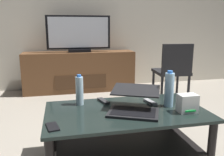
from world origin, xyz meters
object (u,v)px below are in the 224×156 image
at_px(router_box, 187,103).
at_px(laptop, 134,103).
at_px(soundbar_remote, 150,102).
at_px(water_bottle_far, 169,89).
at_px(coffee_table, 125,126).
at_px(cell_phone, 53,127).
at_px(dining_chair, 173,70).
at_px(television, 79,35).
at_px(media_cabinet, 80,71).
at_px(water_bottle_near, 79,91).
at_px(tv_remote, 103,101).

bearing_deg(router_box, laptop, 164.73).
bearing_deg(soundbar_remote, water_bottle_far, -49.46).
height_order(coffee_table, cell_phone, cell_phone).
bearing_deg(soundbar_remote, dining_chair, 45.61).
height_order(television, dining_chair, television).
bearing_deg(router_box, media_cabinet, 104.41).
bearing_deg(laptop, media_cabinet, 95.68).
bearing_deg(soundbar_remote, cell_phone, -167.63).
xyz_separation_m(water_bottle_near, water_bottle_far, (0.71, -0.19, 0.02)).
distance_m(dining_chair, soundbar_remote, 1.38).
xyz_separation_m(water_bottle_near, cell_phone, (-0.21, -0.42, -0.12)).
xyz_separation_m(coffee_table, water_bottle_far, (0.37, 0.02, 0.28)).
relative_size(dining_chair, cell_phone, 6.14).
distance_m(dining_chair, water_bottle_far, 1.40).
bearing_deg(soundbar_remote, router_box, -62.49).
bearing_deg(tv_remote, soundbar_remote, -31.53).
bearing_deg(coffee_table, water_bottle_far, 3.23).
bearing_deg(television, water_bottle_near, -94.83).
relative_size(coffee_table, water_bottle_near, 4.85).
bearing_deg(television, router_box, -75.47).
height_order(router_box, cell_phone, router_box).
height_order(television, water_bottle_far, television).
bearing_deg(dining_chair, water_bottle_near, -142.94).
xyz_separation_m(water_bottle_far, soundbar_remote, (-0.12, 0.10, -0.13)).
bearing_deg(television, laptop, -84.26).
height_order(cell_phone, soundbar_remote, soundbar_remote).
bearing_deg(water_bottle_far, tv_remote, 157.21).
bearing_deg(router_box, television, 104.53).
xyz_separation_m(laptop, tv_remote, (-0.19, 0.27, -0.06)).
bearing_deg(laptop, router_box, -15.27).
bearing_deg(dining_chair, cell_phone, -137.42).
bearing_deg(soundbar_remote, coffee_table, -164.47).
distance_m(dining_chair, cell_phone, 2.16).
distance_m(television, water_bottle_near, 2.07).
distance_m(media_cabinet, soundbar_remote, 2.18).
bearing_deg(dining_chair, tv_remote, -138.94).
height_order(water_bottle_far, soundbar_remote, water_bottle_far).
bearing_deg(water_bottle_far, television, 103.64).
bearing_deg(tv_remote, media_cabinet, 75.80).
relative_size(coffee_table, media_cabinet, 0.68).
distance_m(coffee_table, tv_remote, 0.31).
distance_m(laptop, tv_remote, 0.33).
xyz_separation_m(water_bottle_near, tv_remote, (0.20, 0.02, -0.11)).
bearing_deg(water_bottle_near, cell_phone, -116.84).
bearing_deg(router_box, soundbar_remote, 127.22).
distance_m(coffee_table, water_bottle_near, 0.48).
relative_size(media_cabinet, soundbar_remote, 11.47).
bearing_deg(media_cabinet, coffee_table, -85.78).
height_order(media_cabinet, cell_phone, media_cabinet).
relative_size(water_bottle_near, water_bottle_far, 0.86).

